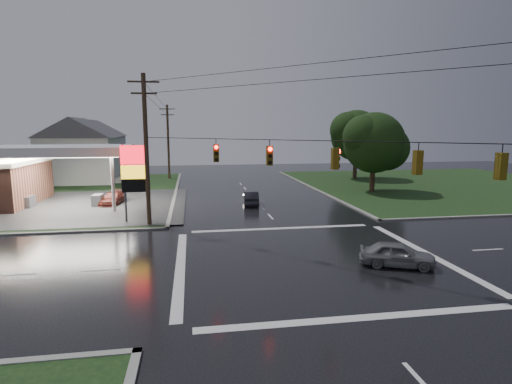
{
  "coord_description": "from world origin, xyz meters",
  "views": [
    {
      "loc": [
        -6.28,
        -20.38,
        7.08
      ],
      "look_at": [
        -2.15,
        5.19,
        3.0
      ],
      "focal_mm": 28.0,
      "sensor_mm": 36.0,
      "label": 1
    }
  ],
  "objects": [
    {
      "name": "ground",
      "position": [
        0.0,
        0.0,
        0.0
      ],
      "size": [
        120.0,
        120.0,
        0.0
      ],
      "primitive_type": "plane",
      "color": "black",
      "rests_on": "ground"
    },
    {
      "name": "grass_nw",
      "position": [
        -26.0,
        26.0,
        0.04
      ],
      "size": [
        36.0,
        36.0,
        0.08
      ],
      "primitive_type": "cube",
      "color": "black",
      "rests_on": "ground"
    },
    {
      "name": "grass_ne",
      "position": [
        26.0,
        26.0,
        0.04
      ],
      "size": [
        36.0,
        36.0,
        0.08
      ],
      "primitive_type": "cube",
      "color": "black",
      "rests_on": "ground"
    },
    {
      "name": "pylon_sign",
      "position": [
        -10.5,
        10.5,
        4.01
      ],
      "size": [
        2.0,
        0.35,
        6.0
      ],
      "color": "#59595E",
      "rests_on": "ground"
    },
    {
      "name": "utility_pole_nw",
      "position": [
        -9.5,
        9.5,
        5.72
      ],
      "size": [
        2.2,
        0.32,
        11.0
      ],
      "color": "#382619",
      "rests_on": "ground"
    },
    {
      "name": "utility_pole_n",
      "position": [
        -9.5,
        38.0,
        5.47
      ],
      "size": [
        2.2,
        0.32,
        10.5
      ],
      "color": "#382619",
      "rests_on": "ground"
    },
    {
      "name": "traffic_signals",
      "position": [
        0.02,
        -0.02,
        6.48
      ],
      "size": [
        26.87,
        26.87,
        1.47
      ],
      "color": "black",
      "rests_on": "ground"
    },
    {
      "name": "house_near",
      "position": [
        -20.95,
        36.0,
        4.41
      ],
      "size": [
        11.05,
        8.48,
        8.6
      ],
      "color": "silver",
      "rests_on": "ground"
    },
    {
      "name": "house_far",
      "position": [
        -21.95,
        48.0,
        4.41
      ],
      "size": [
        11.05,
        8.48,
        8.6
      ],
      "color": "silver",
      "rests_on": "ground"
    },
    {
      "name": "tree_ne_near",
      "position": [
        14.14,
        21.99,
        5.56
      ],
      "size": [
        7.99,
        6.8,
        8.98
      ],
      "color": "black",
      "rests_on": "ground"
    },
    {
      "name": "tree_ne_far",
      "position": [
        17.15,
        33.99,
        6.18
      ],
      "size": [
        8.46,
        7.2,
        9.8
      ],
      "color": "black",
      "rests_on": "ground"
    },
    {
      "name": "car_north",
      "position": [
        -0.8,
        16.46,
        0.64
      ],
      "size": [
        1.77,
        4.01,
        1.28
      ],
      "primitive_type": "imported",
      "rotation": [
        0.0,
        0.0,
        3.03
      ],
      "color": "black",
      "rests_on": "ground"
    },
    {
      "name": "car_crossing",
      "position": [
        4.17,
        -1.81,
        0.65
      ],
      "size": [
        4.09,
        2.85,
        1.29
      ],
      "primitive_type": "imported",
      "rotation": [
        0.0,
        0.0,
        1.18
      ],
      "color": "slate",
      "rests_on": "ground"
    },
    {
      "name": "car_pump",
      "position": [
        -13.75,
        18.63,
        0.6
      ],
      "size": [
        2.3,
        4.32,
        1.19
      ],
      "primitive_type": "imported",
      "rotation": [
        0.0,
        0.0,
        -0.16
      ],
      "color": "#4E1812",
      "rests_on": "ground"
    }
  ]
}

